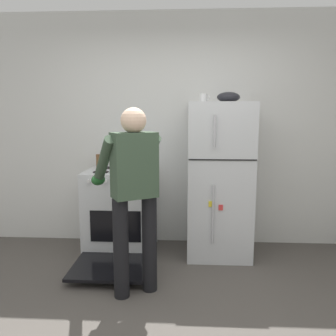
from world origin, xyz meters
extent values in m
cube|color=silver|center=(0.00, 1.95, 1.35)|extent=(6.00, 0.10, 2.70)
cube|color=silver|center=(0.50, 1.57, 0.83)|extent=(0.68, 0.68, 1.67)
cube|color=black|center=(0.50, 1.23, 1.10)|extent=(0.67, 0.01, 0.01)
cylinder|color=#B7B7BC|center=(0.41, 1.20, 0.55)|extent=(0.02, 0.02, 0.61)
cylinder|color=#B7B7BC|center=(0.41, 1.20, 1.38)|extent=(0.02, 0.02, 0.31)
cube|color=yellow|center=(0.39, 1.22, 0.65)|extent=(0.04, 0.01, 0.06)
cube|color=red|center=(0.49, 1.22, 0.62)|extent=(0.04, 0.01, 0.06)
cube|color=silver|center=(-0.59, 1.57, 0.47)|extent=(0.76, 0.64, 0.93)
cube|color=black|center=(-0.59, 1.25, 0.39)|extent=(0.53, 0.01, 0.33)
cylinder|color=black|center=(-0.77, 1.43, 0.93)|extent=(0.17, 0.17, 0.01)
cylinder|color=black|center=(-0.41, 1.43, 0.93)|extent=(0.17, 0.17, 0.01)
cylinder|color=black|center=(-0.77, 1.71, 0.93)|extent=(0.17, 0.17, 0.01)
cylinder|color=black|center=(-0.41, 1.71, 0.93)|extent=(0.17, 0.17, 0.01)
cylinder|color=silver|center=(-0.85, 1.23, 0.87)|extent=(0.04, 0.03, 0.04)
cylinder|color=silver|center=(-0.68, 1.23, 0.87)|extent=(0.04, 0.03, 0.04)
cylinder|color=silver|center=(-0.50, 1.23, 0.87)|extent=(0.04, 0.03, 0.04)
cylinder|color=silver|center=(-0.33, 1.23, 0.87)|extent=(0.04, 0.03, 0.04)
cube|color=black|center=(-0.59, 0.95, 0.08)|extent=(0.72, 0.60, 0.04)
cylinder|color=black|center=(-0.40, 0.57, 0.43)|extent=(0.13, 0.13, 0.86)
cylinder|color=black|center=(-0.17, 0.70, 0.43)|extent=(0.13, 0.13, 0.86)
cube|color=#384C38|center=(-0.28, 0.64, 1.13)|extent=(0.41, 0.35, 0.54)
sphere|color=beige|center=(-0.28, 0.64, 1.49)|extent=(0.21, 0.21, 0.21)
sphere|color=#383838|center=(-0.28, 0.64, 1.46)|extent=(0.15, 0.15, 0.15)
cylinder|color=#384C38|center=(-0.56, 0.71, 1.15)|extent=(0.31, 0.45, 0.46)
cylinder|color=#384C38|center=(-0.21, 0.91, 1.15)|extent=(0.31, 0.45, 0.46)
ellipsoid|color=#1E5123|center=(-0.66, 0.88, 0.96)|extent=(0.12, 0.18, 0.10)
ellipsoid|color=#1E5123|center=(-0.31, 1.08, 0.96)|extent=(0.12, 0.18, 0.10)
cylinder|color=#19479E|center=(-0.43, 1.52, 1.00)|extent=(0.26, 0.26, 0.14)
cube|color=black|center=(-0.58, 1.52, 1.05)|extent=(0.05, 0.03, 0.02)
cube|color=black|center=(-0.27, 1.52, 1.05)|extent=(0.05, 0.03, 0.02)
cylinder|color=silver|center=(0.32, 1.62, 1.72)|extent=(0.08, 0.08, 0.10)
torus|color=silver|center=(0.36, 1.62, 1.72)|extent=(0.06, 0.01, 0.06)
cylinder|color=brown|center=(-0.89, 1.77, 1.01)|extent=(0.05, 0.05, 0.15)
ellipsoid|color=black|center=(0.58, 1.57, 1.72)|extent=(0.24, 0.24, 0.11)
camera|label=1|loc=(0.15, -2.10, 1.54)|focal=36.28mm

